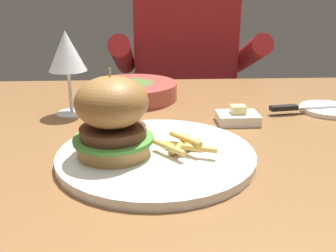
# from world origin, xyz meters

# --- Properties ---
(dining_table) EXTENTS (1.14, 0.81, 0.74)m
(dining_table) POSITION_xyz_m (0.00, 0.00, 0.64)
(dining_table) COLOR brown
(dining_table) RESTS_ON ground
(main_plate) EXTENTS (0.31, 0.31, 0.01)m
(main_plate) POSITION_xyz_m (-0.04, -0.17, 0.75)
(main_plate) COLOR white
(main_plate) RESTS_ON dining_table
(burger_sandwich) EXTENTS (0.12, 0.12, 0.13)m
(burger_sandwich) POSITION_xyz_m (-0.11, -0.17, 0.81)
(burger_sandwich) COLOR #B78447
(burger_sandwich) RESTS_ON main_plate
(fries_pile) EXTENTS (0.10, 0.08, 0.03)m
(fries_pile) POSITION_xyz_m (-0.00, -0.17, 0.77)
(fries_pile) COLOR #EABC5B
(fries_pile) RESTS_ON main_plate
(wine_glass) EXTENTS (0.08, 0.08, 0.17)m
(wine_glass) POSITION_xyz_m (-0.22, 0.08, 0.87)
(wine_glass) COLOR silver
(wine_glass) RESTS_ON dining_table
(bread_plate) EXTENTS (0.12, 0.12, 0.01)m
(bread_plate) POSITION_xyz_m (0.34, 0.06, 0.74)
(bread_plate) COLOR white
(bread_plate) RESTS_ON dining_table
(table_knife) EXTENTS (0.21, 0.05, 0.01)m
(table_knife) POSITION_xyz_m (0.29, 0.06, 0.75)
(table_knife) COLOR silver
(table_knife) RESTS_ON bread_plate
(butter_dish) EXTENTS (0.08, 0.06, 0.04)m
(butter_dish) POSITION_xyz_m (0.12, -0.00, 0.75)
(butter_dish) COLOR white
(butter_dish) RESTS_ON dining_table
(soup_bowl) EXTENTS (0.22, 0.22, 0.05)m
(soup_bowl) POSITION_xyz_m (-0.09, 0.19, 0.76)
(soup_bowl) COLOR #B24C42
(soup_bowl) RESTS_ON dining_table
(diner_person) EXTENTS (0.51, 0.36, 1.18)m
(diner_person) POSITION_xyz_m (0.08, 0.68, 0.56)
(diner_person) COLOR #282833
(diner_person) RESTS_ON ground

